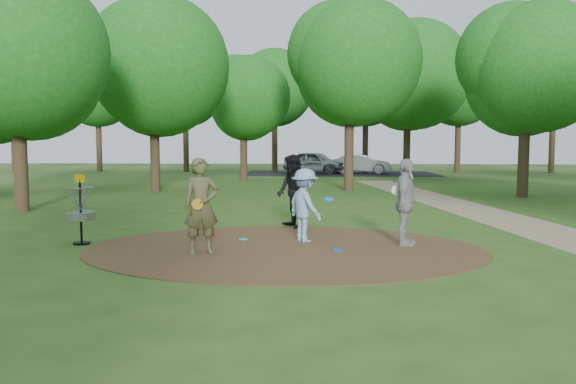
{
  "coord_description": "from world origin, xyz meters",
  "views": [
    {
      "loc": [
        0.81,
        -11.59,
        2.21
      ],
      "look_at": [
        0.0,
        1.2,
        1.1
      ],
      "focal_mm": 35.0,
      "sensor_mm": 36.0,
      "label": 1
    }
  ],
  "objects": [
    {
      "name": "disc_ground_red",
      "position": [
        -1.73,
        1.59,
        0.03
      ],
      "size": [
        0.22,
        0.22,
        0.02
      ],
      "primitive_type": "cylinder",
      "color": "red",
      "rests_on": "dirt_clearing"
    },
    {
      "name": "tree_ring",
      "position": [
        3.22,
        9.11,
        5.35
      ],
      "size": [
        37.68,
        46.13,
        9.61
      ],
      "color": "#332316",
      "rests_on": "ground"
    },
    {
      "name": "dirt_clearing",
      "position": [
        0.0,
        0.0,
        0.01
      ],
      "size": [
        8.4,
        8.4,
        0.02
      ],
      "primitive_type": "cylinder",
      "color": "#47301C",
      "rests_on": "ground"
    },
    {
      "name": "player_observer_with_disc",
      "position": [
        -1.63,
        -0.56,
        0.97
      ],
      "size": [
        0.83,
        0.7,
        1.93
      ],
      "color": "brown",
      "rests_on": "ground"
    },
    {
      "name": "player_waiting_with_disc",
      "position": [
        2.57,
        0.53,
        0.94
      ],
      "size": [
        0.71,
        1.18,
        1.89
      ],
      "color": "#99989B",
      "rests_on": "ground"
    },
    {
      "name": "car_left",
      "position": [
        0.22,
        30.41,
        0.82
      ],
      "size": [
        5.19,
        3.71,
        1.64
      ],
      "primitive_type": "imported",
      "rotation": [
        0.0,
        0.0,
        1.16
      ],
      "color": "#97999E",
      "rests_on": "ground"
    },
    {
      "name": "player_throwing_with_disc",
      "position": [
        0.4,
        0.91,
        0.83
      ],
      "size": [
        1.22,
        1.22,
        1.65
      ],
      "color": "#7B9DB8",
      "rests_on": "ground"
    },
    {
      "name": "player_walking_with_disc",
      "position": [
        0.0,
        2.99,
        0.97
      ],
      "size": [
        1.08,
        1.17,
        1.93
      ],
      "color": "black",
      "rests_on": "ground"
    },
    {
      "name": "disc_golf_basket",
      "position": [
        -4.5,
        0.3,
        0.87
      ],
      "size": [
        0.63,
        0.63,
        1.54
      ],
      "color": "black",
      "rests_on": "ground"
    },
    {
      "name": "ground",
      "position": [
        0.0,
        0.0,
        0.0
      ],
      "size": [
        100.0,
        100.0,
        0.0
      ],
      "primitive_type": "plane",
      "color": "#2D5119",
      "rests_on": "ground"
    },
    {
      "name": "disc_ground_blue",
      "position": [
        1.12,
        -0.19,
        0.03
      ],
      "size": [
        0.22,
        0.22,
        0.02
      ],
      "primitive_type": "cylinder",
      "color": "blue",
      "rests_on": "dirt_clearing"
    },
    {
      "name": "car_right",
      "position": [
        3.57,
        29.93,
        0.73
      ],
      "size": [
        4.5,
        1.85,
        1.45
      ],
      "primitive_type": "imported",
      "rotation": [
        0.0,
        0.0,
        1.5
      ],
      "color": "#A2A3A9",
      "rests_on": "ground"
    },
    {
      "name": "footpath",
      "position": [
        6.5,
        2.0,
        0.01
      ],
      "size": [
        7.55,
        39.89,
        0.01
      ],
      "primitive_type": "cube",
      "rotation": [
        0.0,
        0.0,
        0.14
      ],
      "color": "#8C7A5B",
      "rests_on": "ground"
    },
    {
      "name": "parking_lot",
      "position": [
        2.0,
        30.0,
        0.0
      ],
      "size": [
        14.0,
        8.0,
        0.01
      ],
      "primitive_type": "cube",
      "color": "black",
      "rests_on": "ground"
    },
    {
      "name": "disc_ground_cyan",
      "position": [
        -1.01,
        1.01,
        0.03
      ],
      "size": [
        0.22,
        0.22,
        0.02
      ],
      "primitive_type": "cylinder",
      "color": "#17B9AE",
      "rests_on": "dirt_clearing"
    }
  ]
}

